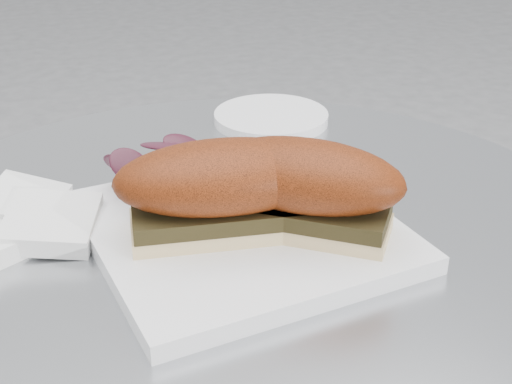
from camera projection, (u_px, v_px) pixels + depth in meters
plate at (241, 230)px, 0.62m from camera, size 0.28×0.28×0.02m
sandwich_left at (225, 186)px, 0.58m from camera, size 0.19×0.11×0.08m
sandwich_right at (303, 185)px, 0.58m from camera, size 0.18×0.16×0.08m
salad at (172, 168)px, 0.65m from camera, size 0.11×0.11×0.05m
napkin at (28, 228)px, 0.62m from camera, size 0.15×0.15×0.02m
saucer at (271, 117)px, 0.86m from camera, size 0.14×0.14×0.01m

